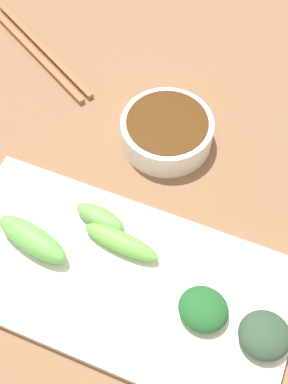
# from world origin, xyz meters

# --- Properties ---
(tabletop) EXTENTS (2.10, 2.10, 0.02)m
(tabletop) POSITION_xyz_m (0.00, 0.00, 0.01)
(tabletop) COLOR brown
(tabletop) RESTS_ON ground
(sauce_bowl) EXTENTS (0.11, 0.11, 0.04)m
(sauce_bowl) POSITION_xyz_m (-0.14, -0.03, 0.04)
(sauce_bowl) COLOR white
(sauce_bowl) RESTS_ON tabletop
(serving_plate) EXTENTS (0.19, 0.38, 0.01)m
(serving_plate) POSITION_xyz_m (0.06, -0.01, 0.03)
(serving_plate) COLOR white
(serving_plate) RESTS_ON tabletop
(broccoli_stalk_0) EXTENTS (0.03, 0.09, 0.02)m
(broccoli_stalk_0) POSITION_xyz_m (0.03, -0.02, 0.04)
(broccoli_stalk_0) COLOR #67BA46
(broccoli_stalk_0) RESTS_ON serving_plate
(broccoli_stalk_1) EXTENTS (0.05, 0.10, 0.03)m
(broccoli_stalk_1) POSITION_xyz_m (0.06, -0.11, 0.05)
(broccoli_stalk_1) COLOR #61B34D
(broccoli_stalk_1) RESTS_ON serving_plate
(broccoli_leafy_2) EXTENTS (0.05, 0.06, 0.02)m
(broccoli_leafy_2) POSITION_xyz_m (0.07, 0.15, 0.04)
(broccoli_leafy_2) COLOR #2D4631
(broccoli_leafy_2) RESTS_ON serving_plate
(broccoli_stalk_3) EXTENTS (0.03, 0.06, 0.02)m
(broccoli_stalk_3) POSITION_xyz_m (0.01, -0.06, 0.04)
(broccoli_stalk_3) COLOR #65A14D
(broccoli_stalk_3) RESTS_ON serving_plate
(broccoli_leafy_4) EXTENTS (0.06, 0.06, 0.02)m
(broccoli_leafy_4) POSITION_xyz_m (0.06, 0.08, 0.04)
(broccoli_leafy_4) COLOR #1D5727
(broccoli_leafy_4) RESTS_ON serving_plate
(chopsticks) EXTENTS (0.13, 0.21, 0.01)m
(chopsticks) POSITION_xyz_m (-0.21, -0.25, 0.02)
(chopsticks) COLOR brown
(chopsticks) RESTS_ON tabletop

